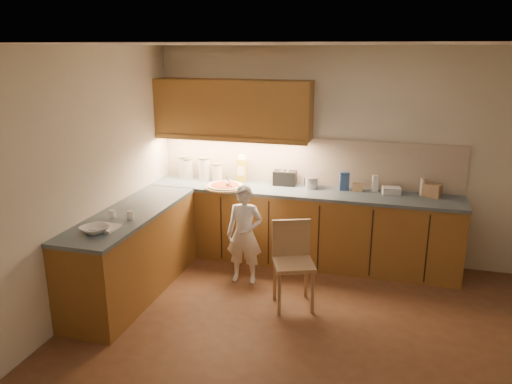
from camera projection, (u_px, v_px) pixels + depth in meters
room at (310, 160)px, 4.13m from camera, size 4.54×4.50×2.62m
l_counter at (247, 234)px, 5.86m from camera, size 3.77×2.62×0.92m
backsplash at (306, 161)px, 6.19m from camera, size 3.75×0.02×0.58m
upper_cabinets at (233, 109)px, 6.10m from camera, size 1.95×0.36×0.73m
pizza_on_board at (225, 186)px, 6.08m from camera, size 0.49×0.49×0.20m
child at (245, 234)px, 5.57m from camera, size 0.42×0.29×1.13m
wooden_chair at (293, 257)px, 5.10m from camera, size 0.51×0.51×0.88m
mixing_bowl at (95, 229)px, 4.62m from camera, size 0.33×0.33×0.06m
canister_a at (184, 167)px, 6.50m from camera, size 0.15×0.15×0.30m
canister_b at (187, 168)px, 6.50m from camera, size 0.16×0.16×0.27m
canister_c at (204, 169)px, 6.42m from camera, size 0.16×0.16×0.30m
canister_d at (217, 172)px, 6.39m from camera, size 0.14×0.14×0.23m
oil_jug at (242, 170)px, 6.34m from camera, size 0.12×0.09×0.35m
toaster at (285, 178)px, 6.20m from camera, size 0.28×0.17×0.18m
steel_pot at (311, 183)px, 6.07m from camera, size 0.18×0.18×0.14m
blue_box at (344, 181)px, 5.98m from camera, size 0.13×0.10×0.22m
card_box_a at (358, 187)px, 5.96m from camera, size 0.13×0.09×0.09m
white_bottle at (375, 183)px, 5.93m from camera, size 0.08×0.08×0.19m
flat_pack at (391, 191)px, 5.83m from camera, size 0.23×0.18×0.08m
tall_jar at (423, 187)px, 5.75m from camera, size 0.07×0.07×0.21m
card_box_b at (432, 190)px, 5.72m from camera, size 0.23×0.21×0.15m
dough_cloth at (104, 227)px, 4.74m from camera, size 0.29×0.24×0.02m
spice_jar_a at (112, 214)px, 5.03m from camera, size 0.06×0.06×0.08m
spice_jar_b at (130, 215)px, 4.97m from camera, size 0.08×0.08×0.09m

